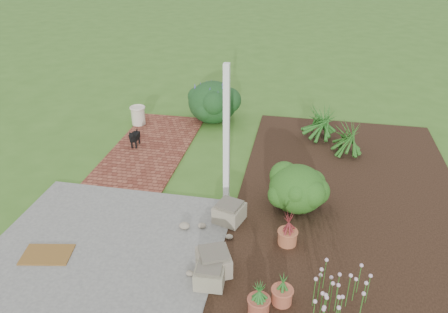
% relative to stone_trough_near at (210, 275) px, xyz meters
% --- Properties ---
extents(ground, '(80.00, 80.00, 0.00)m').
position_rel_stone_trough_near_xyz_m(ground, '(-0.48, 2.02, -0.17)').
color(ground, '#3B6821').
rests_on(ground, ground).
extents(concrete_patio, '(3.50, 3.50, 0.04)m').
position_rel_stone_trough_near_xyz_m(concrete_patio, '(-1.73, 0.27, -0.15)').
color(concrete_patio, '#61615F').
rests_on(concrete_patio, ground).
extents(brick_path, '(1.60, 3.50, 0.04)m').
position_rel_stone_trough_near_xyz_m(brick_path, '(-2.18, 3.77, -0.15)').
color(brick_path, maroon).
rests_on(brick_path, ground).
extents(garden_bed, '(4.00, 7.00, 0.03)m').
position_rel_stone_trough_near_xyz_m(garden_bed, '(2.02, 2.52, -0.16)').
color(garden_bed, black).
rests_on(garden_bed, ground).
extents(veranda_post, '(0.10, 0.10, 2.50)m').
position_rel_stone_trough_near_xyz_m(veranda_post, '(-0.18, 2.12, 1.08)').
color(veranda_post, white).
rests_on(veranda_post, ground).
extents(stone_trough_near, '(0.42, 0.42, 0.27)m').
position_rel_stone_trough_near_xyz_m(stone_trough_near, '(0.00, 0.00, 0.00)').
color(stone_trough_near, '#726C54').
rests_on(stone_trough_near, concrete_patio).
extents(stone_trough_mid, '(0.60, 0.60, 0.30)m').
position_rel_stone_trough_near_xyz_m(stone_trough_mid, '(0.00, 0.24, 0.02)').
color(stone_trough_mid, gray).
rests_on(stone_trough_mid, concrete_patio).
extents(stone_trough_far, '(0.55, 0.55, 0.29)m').
position_rel_stone_trough_near_xyz_m(stone_trough_far, '(0.00, 1.45, 0.01)').
color(stone_trough_far, gray).
rests_on(stone_trough_far, concrete_patio).
extents(coir_doormat, '(0.79, 0.58, 0.02)m').
position_rel_stone_trough_near_xyz_m(coir_doormat, '(-2.51, 0.08, -0.12)').
color(coir_doormat, brown).
rests_on(coir_doormat, concrete_patio).
extents(black_dog, '(0.15, 0.46, 0.40)m').
position_rel_stone_trough_near_xyz_m(black_dog, '(-2.52, 3.70, 0.11)').
color(black_dog, black).
rests_on(black_dog, brick_path).
extents(cream_ceramic_urn, '(0.38, 0.38, 0.43)m').
position_rel_stone_trough_near_xyz_m(cream_ceramic_urn, '(-2.89, 4.88, 0.08)').
color(cream_ceramic_urn, beige).
rests_on(cream_ceramic_urn, brick_path).
extents(evergreen_shrub, '(1.24, 1.24, 0.81)m').
position_rel_stone_trough_near_xyz_m(evergreen_shrub, '(1.06, 2.05, 0.26)').
color(evergreen_shrub, '#104014').
rests_on(evergreen_shrub, garden_bed).
extents(agapanthus_clump_back, '(1.07, 1.07, 0.84)m').
position_rel_stone_trough_near_xyz_m(agapanthus_clump_back, '(2.00, 4.26, 0.27)').
color(agapanthus_clump_back, '#123E0B').
rests_on(agapanthus_clump_back, garden_bed).
extents(agapanthus_clump_front, '(1.30, 1.30, 0.91)m').
position_rel_stone_trough_near_xyz_m(agapanthus_clump_front, '(1.44, 4.93, 0.31)').
color(agapanthus_clump_front, '#153D0B').
rests_on(agapanthus_clump_front, garden_bed).
extents(pink_flower_patch, '(1.13, 1.13, 0.58)m').
position_rel_stone_trough_near_xyz_m(pink_flower_patch, '(1.72, -0.18, 0.15)').
color(pink_flower_patch, '#113D0F').
rests_on(pink_flower_patch, garden_bed).
extents(terracotta_pot_bronze, '(0.38, 0.38, 0.24)m').
position_rel_stone_trough_near_xyz_m(terracotta_pot_bronze, '(0.98, 1.06, -0.02)').
color(terracotta_pot_bronze, '#AB5C3A').
rests_on(terracotta_pot_bronze, garden_bed).
extents(terracotta_pot_small_left, '(0.28, 0.28, 0.22)m').
position_rel_stone_trough_near_xyz_m(terracotta_pot_small_left, '(0.99, -0.15, -0.03)').
color(terracotta_pot_small_left, '#AB543A').
rests_on(terracotta_pot_small_left, garden_bed).
extents(terracotta_pot_small_right, '(0.34, 0.34, 0.23)m').
position_rel_stone_trough_near_xyz_m(terracotta_pot_small_right, '(0.71, -0.37, -0.03)').
color(terracotta_pot_small_right, '#9F4A36').
rests_on(terracotta_pot_small_right, garden_bed).
extents(purple_flowering_bush, '(1.55, 1.55, 1.03)m').
position_rel_stone_trough_near_xyz_m(purple_flowering_bush, '(-1.17, 5.53, 0.34)').
color(purple_flowering_bush, black).
rests_on(purple_flowering_bush, ground).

